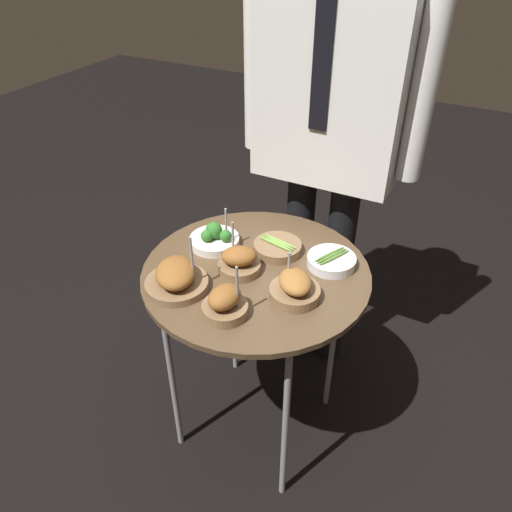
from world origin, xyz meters
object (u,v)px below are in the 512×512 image
(bowl_roast_front_center, at_px, (295,288))
(bowl_roast_back_right, at_px, (225,303))
(bowl_broccoli_center, at_px, (215,239))
(bowl_asparagus_back_left, at_px, (331,261))
(waiter_figure, at_px, (331,107))
(serving_cart, at_px, (256,284))
(bowl_roast_front_left, at_px, (176,278))
(bowl_roast_mid_left, at_px, (239,261))
(bowl_asparagus_far_rim, at_px, (277,247))

(bowl_roast_front_center, bearing_deg, bowl_roast_back_right, -132.86)
(bowl_broccoli_center, relative_size, bowl_roast_back_right, 1.00)
(bowl_roast_front_center, relative_size, bowl_asparagus_back_left, 0.99)
(bowl_roast_back_right, height_order, bowl_asparagus_back_left, bowl_roast_back_right)
(bowl_broccoli_center, xyz_separation_m, waiter_figure, (0.20, 0.40, 0.32))
(bowl_asparagus_back_left, relative_size, waiter_figure, 0.09)
(serving_cart, height_order, bowl_roast_front_left, bowl_roast_front_left)
(bowl_asparagus_back_left, bearing_deg, bowl_roast_back_right, -117.38)
(bowl_roast_mid_left, bearing_deg, bowl_roast_front_center, -10.62)
(serving_cart, relative_size, bowl_asparagus_back_left, 4.94)
(serving_cart, bearing_deg, bowl_asparagus_far_rim, 82.44)
(bowl_roast_front_left, relative_size, bowl_roast_back_right, 1.16)
(bowl_asparagus_far_rim, height_order, bowl_roast_mid_left, bowl_roast_mid_left)
(bowl_asparagus_far_rim, distance_m, waiter_figure, 0.48)
(serving_cart, height_order, bowl_roast_back_right, bowl_roast_back_right)
(bowl_asparagus_far_rim, height_order, bowl_asparagus_back_left, same)
(serving_cart, xyz_separation_m, bowl_asparagus_back_left, (0.19, 0.12, 0.07))
(bowl_roast_back_right, distance_m, waiter_figure, 0.73)
(serving_cart, distance_m, bowl_asparagus_back_left, 0.23)
(bowl_roast_front_center, xyz_separation_m, waiter_figure, (-0.12, 0.52, 0.31))
(bowl_asparagus_far_rim, relative_size, bowl_roast_mid_left, 0.99)
(waiter_figure, bearing_deg, bowl_asparagus_back_left, -65.14)
(bowl_broccoli_center, bearing_deg, bowl_asparagus_far_rim, 16.81)
(bowl_broccoli_center, relative_size, bowl_roast_front_center, 1.09)
(serving_cart, xyz_separation_m, bowl_broccoli_center, (-0.17, 0.06, 0.08))
(bowl_roast_front_center, xyz_separation_m, bowl_roast_back_right, (-0.13, -0.14, 0.00))
(serving_cart, bearing_deg, bowl_roast_mid_left, -148.31)
(serving_cart, height_order, bowl_roast_mid_left, bowl_roast_mid_left)
(bowl_asparagus_back_left, bearing_deg, bowl_broccoli_center, -169.45)
(bowl_asparagus_far_rim, xyz_separation_m, bowl_roast_back_right, (0.00, -0.32, 0.02))
(bowl_asparagus_far_rim, height_order, waiter_figure, waiter_figure)
(bowl_roast_mid_left, height_order, bowl_roast_back_right, bowl_roast_back_right)
(serving_cart, distance_m, waiter_figure, 0.61)
(bowl_roast_front_left, distance_m, bowl_asparagus_back_left, 0.45)
(bowl_roast_back_right, relative_size, bowl_asparagus_back_left, 1.08)
(waiter_figure, bearing_deg, serving_cart, -93.67)
(bowl_roast_front_center, relative_size, waiter_figure, 0.09)
(bowl_broccoli_center, height_order, bowl_asparagus_back_left, bowl_broccoli_center)
(bowl_roast_back_right, bearing_deg, bowl_roast_front_center, 47.14)
(bowl_asparagus_far_rim, bearing_deg, bowl_asparagus_back_left, 3.32)
(waiter_figure, bearing_deg, bowl_asparagus_far_rim, -92.39)
(bowl_broccoli_center, bearing_deg, bowl_roast_front_left, -85.95)
(serving_cart, xyz_separation_m, bowl_roast_front_left, (-0.16, -0.17, 0.09))
(bowl_roast_front_center, bearing_deg, bowl_asparagus_far_rim, 127.53)
(bowl_roast_mid_left, xyz_separation_m, bowl_roast_back_right, (0.06, -0.18, 0.00))
(bowl_roast_front_left, xyz_separation_m, bowl_broccoli_center, (-0.02, 0.23, -0.01))
(bowl_broccoli_center, height_order, bowl_roast_mid_left, bowl_roast_mid_left)
(bowl_broccoli_center, distance_m, bowl_roast_front_center, 0.34)
(serving_cart, relative_size, bowl_broccoli_center, 4.59)
(bowl_roast_front_left, bearing_deg, bowl_broccoli_center, 94.05)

